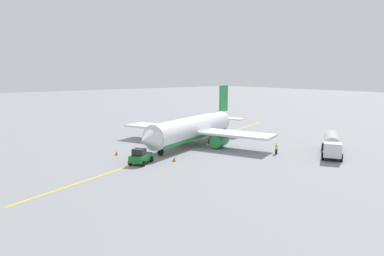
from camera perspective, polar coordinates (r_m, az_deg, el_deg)
ground_plane at (r=62.64m, az=0.00°, el=-2.71°), size 400.00×400.00×0.00m
airplane at (r=62.51m, az=0.21°, el=-0.12°), size 28.50×28.03×9.98m
fuel_tanker at (r=58.99m, az=21.35°, el=-2.33°), size 10.65×7.91×3.15m
pushback_tug at (r=50.24m, az=-8.20°, el=-4.52°), size 4.10×3.80×2.20m
refueling_worker at (r=57.02m, az=13.26°, el=-3.26°), size 0.63×0.58×1.71m
safety_cone_nose at (r=56.24m, az=-11.93°, el=-3.93°), size 0.54×0.54×0.60m
safety_cone_wingtip at (r=51.23m, az=-2.85°, el=-4.99°), size 0.54×0.54×0.60m
taxi_line_marking at (r=62.64m, az=0.00°, el=-2.71°), size 64.13×24.67×0.01m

